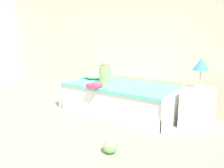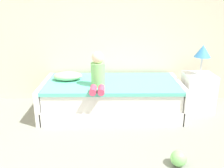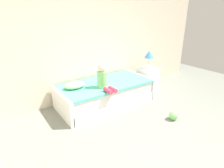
{
  "view_description": "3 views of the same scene",
  "coord_description": "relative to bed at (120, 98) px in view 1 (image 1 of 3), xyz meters",
  "views": [
    {
      "loc": [
        2.24,
        -1.32,
        1.39
      ],
      "look_at": [
        0.18,
        1.75,
        0.55
      ],
      "focal_mm": 35.79,
      "sensor_mm": 36.0,
      "label": 1
    },
    {
      "loc": [
        0.15,
        -1.49,
        1.65
      ],
      "look_at": [
        0.18,
        1.75,
        0.55
      ],
      "focal_mm": 38.85,
      "sensor_mm": 36.0,
      "label": 2
    },
    {
      "loc": [
        -1.9,
        -1.24,
        1.96
      ],
      "look_at": [
        0.18,
        1.75,
        0.55
      ],
      "focal_mm": 30.06,
      "sensor_mm": 36.0,
      "label": 3
    }
  ],
  "objects": [
    {
      "name": "toy_ball",
      "position": [
        0.69,
        -1.33,
        -0.16
      ],
      "size": [
        0.17,
        0.17,
        0.17
      ],
      "primitive_type": "sphere",
      "color": "#7FD872",
      "rests_on": "ground"
    },
    {
      "name": "bed",
      "position": [
        0.0,
        0.0,
        0.0
      ],
      "size": [
        2.11,
        1.0,
        0.5
      ],
      "color": "white",
      "rests_on": "ground"
    },
    {
      "name": "pillow",
      "position": [
        -0.68,
        0.1,
        0.32
      ],
      "size": [
        0.44,
        0.3,
        0.13
      ],
      "primitive_type": "ellipsoid",
      "color": "#99CC8C",
      "rests_on": "bed"
    },
    {
      "name": "ground_plane",
      "position": [
        -0.18,
        -2.0,
        -0.25
      ],
      "size": [
        9.2,
        9.2,
        0.0
      ],
      "primitive_type": "plane",
      "color": "gray"
    },
    {
      "name": "nightstand",
      "position": [
        1.35,
        0.05,
        0.05
      ],
      "size": [
        0.44,
        0.44,
        0.6
      ],
      "primitive_type": "cube",
      "color": "white",
      "rests_on": "ground"
    },
    {
      "name": "table_lamp",
      "position": [
        1.35,
        0.05,
        0.69
      ],
      "size": [
        0.24,
        0.24,
        0.45
      ],
      "color": "silver",
      "rests_on": "nightstand"
    },
    {
      "name": "child_figure",
      "position": [
        -0.2,
        -0.23,
        0.46
      ],
      "size": [
        0.2,
        0.51,
        0.5
      ],
      "color": "#7FC672",
      "rests_on": "bed"
    },
    {
      "name": "wall_rear",
      "position": [
        -0.18,
        0.6,
        1.2
      ],
      "size": [
        7.2,
        0.1,
        2.9
      ],
      "primitive_type": "cube",
      "color": "beige",
      "rests_on": "ground"
    }
  ]
}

